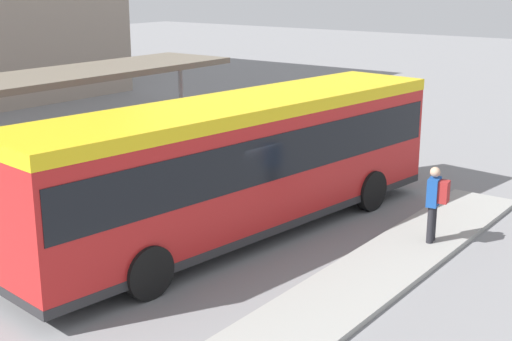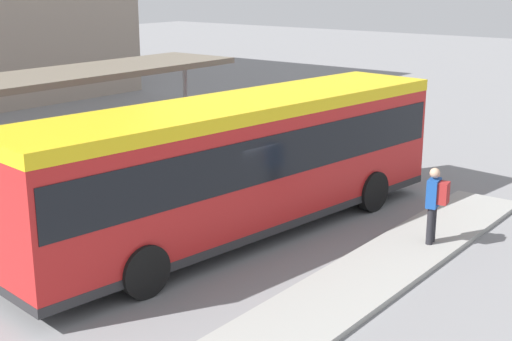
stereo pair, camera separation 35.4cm
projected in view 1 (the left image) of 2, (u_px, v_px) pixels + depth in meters
ground_plane at (241, 235)px, 17.33m from camera, size 120.00×120.00×0.00m
curb_island at (377, 271)px, 15.03m from camera, size 13.12×1.80×0.12m
city_bus at (241, 158)px, 16.83m from camera, size 12.31×3.89×3.30m
pedestrian_waiting at (435, 199)px, 16.27m from camera, size 0.47×0.51×1.79m
bicycle_green at (370, 135)px, 26.52m from camera, size 0.48×1.58×0.68m
bicycle_orange at (358, 131)px, 27.09m from camera, size 0.48×1.72×0.74m
bicycle_white at (339, 130)px, 27.25m from camera, size 0.48×1.68×0.72m
station_shelter at (51, 79)px, 19.53m from camera, size 12.23×2.79×3.49m
potted_planter_near_shelter at (97, 190)px, 18.83m from camera, size 0.79×0.79×1.16m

